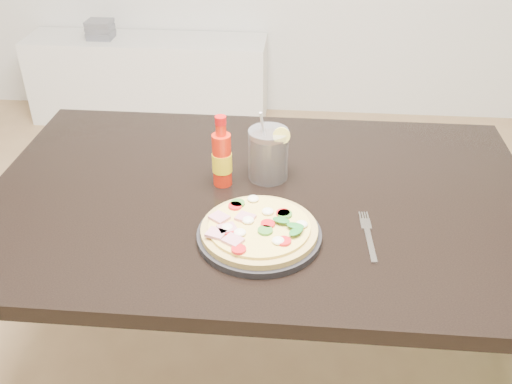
# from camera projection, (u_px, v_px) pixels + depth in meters

# --- Properties ---
(dining_table) EXTENTS (1.40, 0.90, 0.75)m
(dining_table) POSITION_uv_depth(u_px,v_px,m) (260.00, 219.00, 1.50)
(dining_table) COLOR black
(dining_table) RESTS_ON ground
(plate) EXTENTS (0.28, 0.28, 0.02)m
(plate) POSITION_uv_depth(u_px,v_px,m) (259.00, 235.00, 1.29)
(plate) COLOR black
(plate) RESTS_ON dining_table
(pizza) EXTENTS (0.26, 0.26, 0.03)m
(pizza) POSITION_uv_depth(u_px,v_px,m) (258.00, 228.00, 1.28)
(pizza) COLOR tan
(pizza) RESTS_ON plate
(hot_sauce_bottle) EXTENTS (0.06, 0.06, 0.19)m
(hot_sauce_bottle) POSITION_uv_depth(u_px,v_px,m) (222.00, 158.00, 1.45)
(hot_sauce_bottle) COLOR red
(hot_sauce_bottle) RESTS_ON dining_table
(cola_cup) EXTENTS (0.11, 0.10, 0.19)m
(cola_cup) POSITION_uv_depth(u_px,v_px,m) (268.00, 155.00, 1.49)
(cola_cup) COLOR black
(cola_cup) RESTS_ON dining_table
(fork) EXTENTS (0.03, 0.19, 0.00)m
(fork) POSITION_uv_depth(u_px,v_px,m) (368.00, 234.00, 1.30)
(fork) COLOR silver
(fork) RESTS_ON dining_table
(media_console) EXTENTS (1.40, 0.34, 0.50)m
(media_console) POSITION_uv_depth(u_px,v_px,m) (149.00, 79.00, 3.43)
(media_console) COLOR white
(media_console) RESTS_ON ground
(cd_stack) EXTENTS (0.14, 0.12, 0.10)m
(cd_stack) POSITION_uv_depth(u_px,v_px,m) (100.00, 29.00, 3.26)
(cd_stack) COLOR slate
(cd_stack) RESTS_ON media_console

